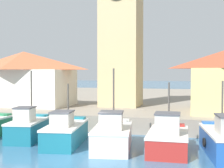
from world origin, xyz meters
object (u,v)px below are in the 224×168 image
fishing_boat_left_inner (29,127)px  fishing_boat_mid_right (168,138)px  fishing_boat_mid_left (66,132)px  fishing_boat_center (113,135)px  clock_tower (121,19)px  warehouse_left (24,78)px

fishing_boat_left_inner → fishing_boat_mid_right: fishing_boat_left_inner is taller
fishing_boat_left_inner → fishing_boat_mid_left: bearing=-11.8°
fishing_boat_center → clock_tower: bearing=101.7°
clock_tower → warehouse_left: clock_tower is taller
fishing_boat_left_inner → fishing_boat_mid_right: size_ratio=1.03×
fishing_boat_mid_left → fishing_boat_center: (3.06, -0.27, 0.03)m
fishing_boat_mid_left → fishing_boat_center: size_ratio=1.04×
fishing_boat_left_inner → fishing_boat_center: size_ratio=0.94×
fishing_boat_mid_right → fishing_boat_left_inner: bearing=175.3°
fishing_boat_mid_right → fishing_boat_center: bearing=-177.6°
fishing_boat_center → warehouse_left: bearing=140.5°
fishing_boat_mid_right → clock_tower: bearing=115.8°
warehouse_left → fishing_boat_mid_right: bearing=-32.6°
fishing_boat_mid_left → warehouse_left: 13.06m
fishing_boat_mid_left → warehouse_left: (-8.59, 9.33, 3.12)m
fishing_boat_mid_left → fishing_boat_center: fishing_boat_center is taller
warehouse_left → clock_tower: bearing=12.5°
fishing_boat_left_inner → fishing_boat_center: 6.02m
fishing_boat_mid_left → fishing_boat_mid_right: 6.21m
fishing_boat_left_inner → warehouse_left: (-5.69, 8.73, 3.09)m
clock_tower → fishing_boat_mid_right: bearing=-64.2°
warehouse_left → fishing_boat_center: bearing=-39.5°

